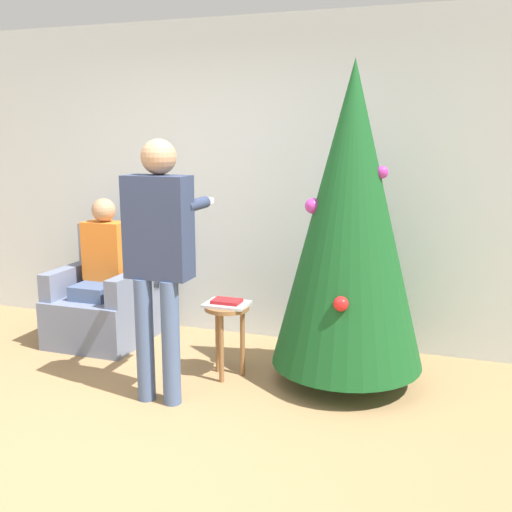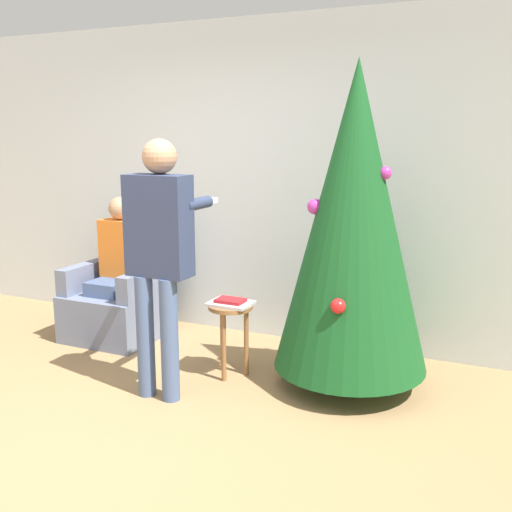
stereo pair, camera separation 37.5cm
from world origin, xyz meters
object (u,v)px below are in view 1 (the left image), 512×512
object	(u,v)px
armchair	(106,303)
side_stool	(227,321)
person_standing	(159,247)
christmas_tree	(351,217)
person_seated	(101,265)

from	to	relation	value
armchair	side_stool	distance (m)	1.36
person_standing	side_stool	world-z (taller)	person_standing
person_standing	side_stool	xyz separation A→B (m)	(0.28, 0.48, -0.62)
christmas_tree	person_seated	size ratio (longest dim) A/B	1.83
armchair	person_standing	size ratio (longest dim) A/B	0.56
armchair	person_seated	distance (m)	0.34
person_standing	armchair	bearing A→B (deg)	138.78
armchair	side_stool	bearing A→B (deg)	-17.61
person_standing	side_stool	distance (m)	0.83
person_seated	side_stool	distance (m)	1.37
person_seated	side_stool	xyz separation A→B (m)	(1.29, -0.38, -0.24)
christmas_tree	side_stool	xyz separation A→B (m)	(-0.84, -0.19, -0.78)
person_seated	side_stool	size ratio (longest dim) A/B	2.26
armchair	person_seated	xyz separation A→B (m)	(0.00, -0.03, 0.34)
christmas_tree	armchair	size ratio (longest dim) A/B	2.31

